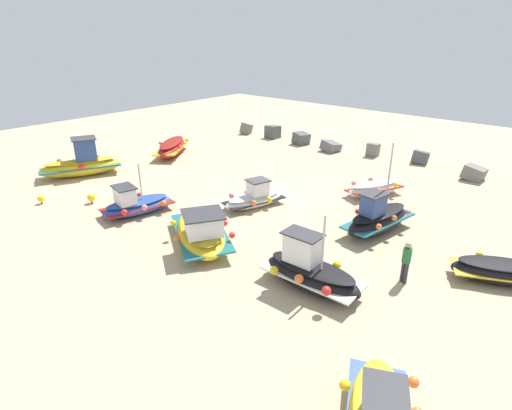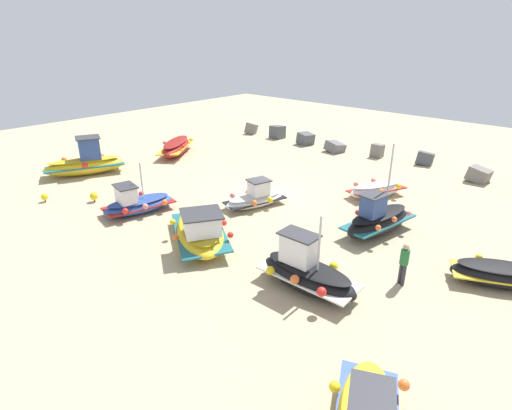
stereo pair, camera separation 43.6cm
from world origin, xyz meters
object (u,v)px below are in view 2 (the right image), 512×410
(fishing_boat_3, at_px, (137,203))
(fishing_boat_9, at_px, (377,189))
(fishing_boat_5, at_px, (200,230))
(fishing_boat_0, at_px, (176,147))
(person_walking, at_px, (404,261))
(fishing_boat_4, at_px, (256,198))
(fishing_boat_1, at_px, (499,274))
(fishing_boat_2, at_px, (85,163))
(fishing_boat_8, at_px, (307,272))
(mooring_buoy_0, at_px, (44,197))
(mooring_buoy_1, at_px, (94,196))
(fishing_boat_7, at_px, (378,220))

(fishing_boat_3, distance_m, fishing_boat_9, 13.12)
(fishing_boat_5, bearing_deg, fishing_boat_0, 178.32)
(fishing_boat_5, distance_m, person_walking, 8.49)
(fishing_boat_0, distance_m, fishing_boat_9, 15.56)
(fishing_boat_4, xyz_separation_m, fishing_boat_5, (1.02, -4.74, 0.14))
(fishing_boat_3, relative_size, fishing_boat_9, 1.06)
(fishing_boat_3, xyz_separation_m, fishing_boat_5, (4.97, -0.02, 0.11))
(fishing_boat_5, bearing_deg, fishing_boat_1, 57.90)
(fishing_boat_2, xyz_separation_m, fishing_boat_9, (15.91, 9.10, -0.35))
(fishing_boat_4, bearing_deg, fishing_boat_8, -108.21)
(mooring_buoy_0, height_order, mooring_buoy_1, mooring_buoy_1)
(fishing_boat_7, relative_size, fishing_boat_8, 1.08)
(fishing_boat_4, height_order, person_walking, person_walking)
(fishing_boat_9, height_order, person_walking, person_walking)
(fishing_boat_1, relative_size, fishing_boat_7, 0.85)
(fishing_boat_0, relative_size, fishing_boat_3, 1.23)
(fishing_boat_9, distance_m, mooring_buoy_0, 18.43)
(fishing_boat_0, relative_size, fishing_boat_5, 0.94)
(fishing_boat_9, bearing_deg, fishing_boat_5, 6.68)
(fishing_boat_1, relative_size, fishing_boat_5, 0.70)
(mooring_buoy_0, distance_m, mooring_buoy_1, 2.71)
(fishing_boat_3, bearing_deg, mooring_buoy_0, -50.94)
(fishing_boat_0, distance_m, fishing_boat_7, 17.75)
(fishing_boat_3, xyz_separation_m, fishing_boat_8, (10.51, 0.25, 0.17))
(fishing_boat_8, height_order, mooring_buoy_0, fishing_boat_8)
(fishing_boat_7, bearing_deg, mooring_buoy_0, -50.54)
(fishing_boat_2, bearing_deg, fishing_boat_9, -36.68)
(fishing_boat_3, relative_size, mooring_buoy_0, 8.31)
(fishing_boat_2, relative_size, person_walking, 3.14)
(fishing_boat_3, xyz_separation_m, fishing_boat_9, (8.07, 10.34, -0.07))
(fishing_boat_7, bearing_deg, fishing_boat_5, -31.30)
(fishing_boat_4, distance_m, fishing_boat_7, 6.50)
(fishing_boat_3, bearing_deg, fishing_boat_1, 119.60)
(fishing_boat_0, bearing_deg, mooring_buoy_1, -9.92)
(fishing_boat_9, xyz_separation_m, mooring_buoy_0, (-13.09, -12.98, -0.14))
(fishing_boat_8, height_order, mooring_buoy_1, fishing_boat_8)
(fishing_boat_8, xyz_separation_m, mooring_buoy_1, (-13.53, -1.06, -0.35))
(fishing_boat_8, bearing_deg, fishing_boat_0, -25.41)
(fishing_boat_3, height_order, fishing_boat_5, fishing_boat_3)
(fishing_boat_5, relative_size, fishing_boat_8, 1.30)
(fishing_boat_1, distance_m, person_walking, 3.58)
(fishing_boat_5, relative_size, mooring_buoy_1, 9.36)
(fishing_boat_2, distance_m, fishing_boat_8, 18.38)
(fishing_boat_4, xyz_separation_m, person_walking, (9.01, -1.88, 0.50))
(fishing_boat_0, relative_size, fishing_boat_8, 1.23)
(fishing_boat_3, height_order, mooring_buoy_1, fishing_boat_3)
(fishing_boat_2, height_order, mooring_buoy_0, fishing_boat_2)
(fishing_boat_1, distance_m, fishing_boat_2, 23.80)
(fishing_boat_2, height_order, fishing_boat_5, fishing_boat_2)
(fishing_boat_3, relative_size, mooring_buoy_1, 7.15)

